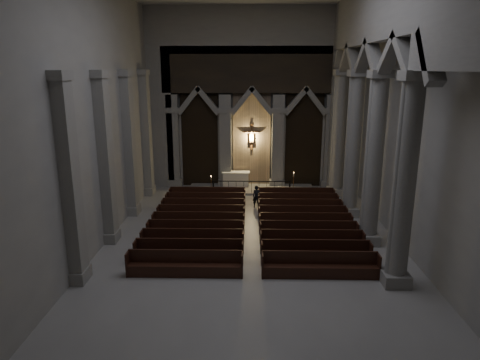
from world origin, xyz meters
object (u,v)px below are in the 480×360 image
at_px(altar_rail, 251,186).
at_px(candle_stand_left, 211,190).
at_px(candle_stand_right, 293,189).
at_px(worshipper, 257,197).
at_px(altar, 236,179).
at_px(pews, 252,226).

xyz_separation_m(altar_rail, candle_stand_left, (-2.63, -0.08, -0.30)).
xyz_separation_m(candle_stand_right, worshipper, (-2.43, -2.55, 0.25)).
xyz_separation_m(altar, altar_rail, (1.08, -1.89, 0.02)).
height_order(altar, pews, altar).
relative_size(altar, pews, 0.19).
bearing_deg(candle_stand_left, pews, -68.08).
relative_size(candle_stand_right, worshipper, 1.17).
xyz_separation_m(candle_stand_right, pews, (-2.74, -6.64, -0.09)).
bearing_deg(altar, worshipper, -72.59).
bearing_deg(candle_stand_right, candle_stand_left, -178.91).
bearing_deg(altar, pews, -82.76).
bearing_deg(altar_rail, candle_stand_left, -178.35).
relative_size(pews, worshipper, 7.48).
height_order(pews, worshipper, worshipper).
xyz_separation_m(candle_stand_left, worshipper, (2.94, -2.45, 0.31)).
relative_size(altar, worshipper, 1.43).
bearing_deg(candle_stand_right, pews, -112.40).
height_order(altar_rail, candle_stand_left, candle_stand_left).
distance_m(candle_stand_left, candle_stand_right, 5.37).
bearing_deg(pews, altar, 97.24).
height_order(candle_stand_right, worshipper, candle_stand_right).
relative_size(candle_stand_right, pews, 0.16).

